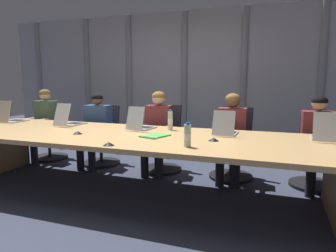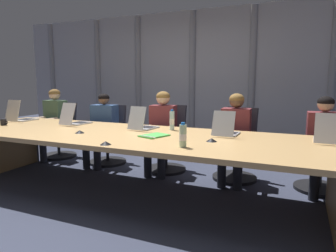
% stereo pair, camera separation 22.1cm
% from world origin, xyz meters
% --- Properties ---
extents(ground_plane, '(15.85, 15.85, 0.00)m').
position_xyz_m(ground_plane, '(0.00, 0.00, 0.00)').
color(ground_plane, '#383D51').
extents(conference_table, '(4.87, 1.46, 0.73)m').
position_xyz_m(conference_table, '(0.00, 0.00, 0.60)').
color(conference_table, tan).
rests_on(conference_table, ground_plane).
extents(curtain_backdrop, '(7.93, 0.17, 2.62)m').
position_xyz_m(curtain_backdrop, '(-0.00, 2.45, 1.31)').
color(curtain_backdrop, '#9999A0').
rests_on(curtain_backdrop, ground_plane).
extents(laptop_left_end, '(0.26, 0.44, 0.33)m').
position_xyz_m(laptop_left_end, '(-2.11, 0.32, 0.79)').
color(laptop_left_end, beige).
rests_on(laptop_left_end, conference_table).
extents(laptop_left_mid, '(0.26, 0.45, 0.31)m').
position_xyz_m(laptop_left_mid, '(-1.08, 0.36, 0.79)').
color(laptop_left_mid, '#BCBCC1').
rests_on(laptop_left_mid, conference_table).
extents(laptop_center, '(0.28, 0.42, 0.30)m').
position_xyz_m(laptop_center, '(0.00, 0.36, 0.79)').
color(laptop_center, '#A8ADB7').
rests_on(laptop_center, conference_table).
extents(laptop_right_mid, '(0.25, 0.40, 0.29)m').
position_xyz_m(laptop_right_mid, '(1.07, 0.34, 0.78)').
color(laptop_right_mid, '#A8ADB7').
rests_on(laptop_right_mid, conference_table).
extents(laptop_right_end, '(0.24, 0.42, 0.30)m').
position_xyz_m(laptop_right_end, '(2.08, 0.36, 0.79)').
color(laptop_right_end, '#BCBCC1').
rests_on(laptop_right_end, conference_table).
extents(office_chair_left_end, '(0.60, 0.60, 0.95)m').
position_xyz_m(office_chair_left_end, '(-2.07, 1.09, 0.36)').
color(office_chair_left_end, '#2D2D38').
rests_on(office_chair_left_end, ground_plane).
extents(office_chair_left_mid, '(0.60, 0.60, 0.94)m').
position_xyz_m(office_chair_left_mid, '(-1.03, 1.09, 0.36)').
color(office_chair_left_mid, '#2D2D38').
rests_on(office_chair_left_mid, ground_plane).
extents(office_chair_center, '(0.60, 0.60, 0.98)m').
position_xyz_m(office_chair_center, '(0.02, 1.09, 0.37)').
color(office_chair_center, '#2D2D38').
rests_on(office_chair_center, ground_plane).
extents(office_chair_right_mid, '(0.60, 0.61, 0.97)m').
position_xyz_m(office_chair_right_mid, '(1.06, 1.09, 0.36)').
color(office_chair_right_mid, '#2D2D38').
rests_on(office_chair_right_mid, ground_plane).
extents(office_chair_right_end, '(0.60, 0.60, 0.92)m').
position_xyz_m(office_chair_right_end, '(2.11, 1.08, 0.35)').
color(office_chair_right_end, black).
rests_on(office_chair_right_end, ground_plane).
extents(person_left_end, '(0.42, 0.57, 1.20)m').
position_xyz_m(person_left_end, '(-2.09, 0.93, 0.68)').
color(person_left_end, '#4C6B4C').
rests_on(person_left_end, ground_plane).
extents(person_left_mid, '(0.42, 0.56, 1.14)m').
position_xyz_m(person_left_mid, '(-1.05, 0.93, 0.65)').
color(person_left_mid, '#335184').
rests_on(person_left_mid, ground_plane).
extents(person_center, '(0.42, 0.57, 1.19)m').
position_xyz_m(person_center, '(-0.01, 0.93, 0.68)').
color(person_center, brown).
rests_on(person_center, ground_plane).
extents(person_right_mid, '(0.40, 0.56, 1.18)m').
position_xyz_m(person_right_mid, '(1.06, 0.93, 0.67)').
color(person_right_mid, brown).
rests_on(person_right_mid, ground_plane).
extents(person_right_end, '(0.41, 0.56, 1.16)m').
position_xyz_m(person_right_end, '(2.11, 0.93, 0.66)').
color(person_right_end, brown).
rests_on(person_right_end, ground_plane).
extents(water_bottle_primary, '(0.06, 0.06, 0.26)m').
position_xyz_m(water_bottle_primary, '(0.36, 0.46, 0.85)').
color(water_bottle_primary, silver).
rests_on(water_bottle_primary, conference_table).
extents(water_bottle_secondary, '(0.07, 0.07, 0.23)m').
position_xyz_m(water_bottle_secondary, '(0.84, -0.43, 0.83)').
color(water_bottle_secondary, '#ADD1B2').
rests_on(water_bottle_secondary, conference_table).
extents(conference_mic_left_side, '(0.11, 0.11, 0.03)m').
position_xyz_m(conference_mic_left_side, '(1.02, -0.07, 0.74)').
color(conference_mic_left_side, black).
rests_on(conference_mic_left_side, conference_table).
extents(conference_mic_middle, '(0.11, 0.11, 0.03)m').
position_xyz_m(conference_mic_middle, '(0.12, -0.63, 0.74)').
color(conference_mic_middle, black).
rests_on(conference_mic_middle, conference_table).
extents(conference_mic_right_side, '(0.11, 0.11, 0.03)m').
position_xyz_m(conference_mic_right_side, '(-0.55, -0.20, 0.74)').
color(conference_mic_right_side, black).
rests_on(conference_mic_right_side, conference_table).
extents(spiral_notepad, '(0.31, 0.36, 0.03)m').
position_xyz_m(spiral_notepad, '(0.35, -0.04, 0.74)').
color(spiral_notepad, '#4CB74C').
rests_on(spiral_notepad, conference_table).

